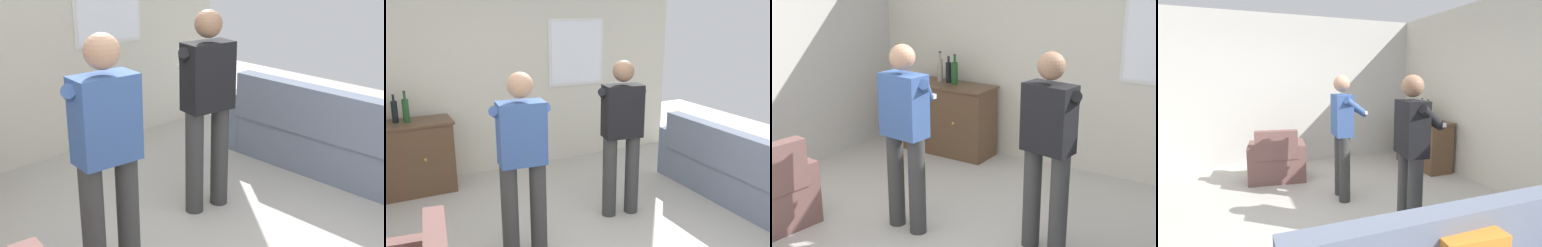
{
  "view_description": "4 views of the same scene",
  "coord_description": "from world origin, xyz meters",
  "views": [
    {
      "loc": [
        -2.35,
        -2.17,
        2.19
      ],
      "look_at": [
        -0.01,
        0.24,
        1.02
      ],
      "focal_mm": 50.0,
      "sensor_mm": 36.0,
      "label": 1
    },
    {
      "loc": [
        -1.73,
        -2.93,
        2.18
      ],
      "look_at": [
        -0.08,
        0.34,
        1.19
      ],
      "focal_mm": 40.0,
      "sensor_mm": 36.0,
      "label": 2
    },
    {
      "loc": [
        2.23,
        -3.03,
        2.32
      ],
      "look_at": [
        0.04,
        0.37,
        1.1
      ],
      "focal_mm": 50.0,
      "sensor_mm": 36.0,
      "label": 3
    },
    {
      "loc": [
        3.14,
        -0.94,
        1.65
      ],
      "look_at": [
        -0.22,
        0.37,
        1.1
      ],
      "focal_mm": 28.0,
      "sensor_mm": 36.0,
      "label": 4
    }
  ],
  "objects": [
    {
      "name": "bottle_liquor_amber",
      "position": [
        -1.34,
        2.31,
        1.04
      ],
      "size": [
        0.07,
        0.07,
        0.37
      ],
      "color": "#1E4C23",
      "rests_on": "sideboard_cabinet"
    },
    {
      "name": "sideboard_cabinet",
      "position": [
        -1.43,
        2.3,
        0.45
      ],
      "size": [
        1.2,
        0.49,
        0.89
      ],
      "color": "brown",
      "rests_on": "ground"
    },
    {
      "name": "wall_back_with_window",
      "position": [
        0.02,
        2.66,
        1.4
      ],
      "size": [
        5.2,
        0.15,
        2.8
      ],
      "color": "beige",
      "rests_on": "ground"
    },
    {
      "name": "bottle_spirits_clear",
      "position": [
        -1.46,
        2.35,
        1.02
      ],
      "size": [
        0.07,
        0.07,
        0.33
      ],
      "color": "black",
      "rests_on": "sideboard_cabinet"
    },
    {
      "name": "person_standing_right",
      "position": [
        0.62,
        0.72,
        0.94
      ],
      "size": [
        0.55,
        0.5,
        1.68
      ],
      "color": "#383838",
      "rests_on": "ground"
    },
    {
      "name": "couch",
      "position": [
        1.97,
        0.28,
        0.33
      ],
      "size": [
        0.57,
        2.48,
        0.89
      ],
      "color": "slate",
      "rests_on": "ground"
    },
    {
      "name": "person_standing_left",
      "position": [
        -0.59,
        0.41,
        0.94
      ],
      "size": [
        0.56,
        0.49,
        1.68
      ],
      "color": "#383838",
      "rests_on": "ground"
    }
  ]
}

